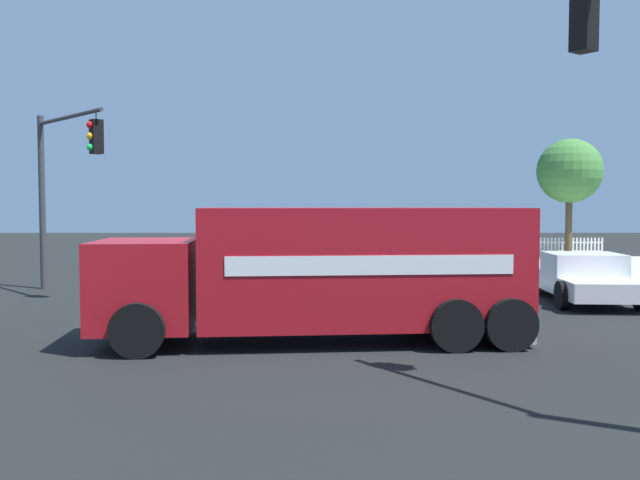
{
  "coord_description": "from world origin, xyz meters",
  "views": [
    {
      "loc": [
        -1.28,
        14.21,
        2.76
      ],
      "look_at": [
        -1.28,
        1.11,
        2.06
      ],
      "focal_mm": 37.52,
      "sensor_mm": 36.0,
      "label": 1
    }
  ],
  "objects_px": {
    "traffic_light_secondary": "(59,173)",
    "shade_tree_near": "(570,171)",
    "delivery_truck": "(325,271)",
    "pickup_white": "(581,276)"
  },
  "relations": [
    {
      "from": "delivery_truck",
      "to": "shade_tree_near",
      "type": "xyz_separation_m",
      "value": [
        -12.0,
        -19.13,
        2.92
      ]
    },
    {
      "from": "delivery_truck",
      "to": "pickup_white",
      "type": "xyz_separation_m",
      "value": [
        -7.33,
        -5.55,
        -0.7
      ]
    },
    {
      "from": "pickup_white",
      "to": "traffic_light_secondary",
      "type": "bearing_deg",
      "value": -6.24
    },
    {
      "from": "traffic_light_secondary",
      "to": "shade_tree_near",
      "type": "bearing_deg",
      "value": -149.45
    },
    {
      "from": "shade_tree_near",
      "to": "traffic_light_secondary",
      "type": "bearing_deg",
      "value": 30.55
    },
    {
      "from": "traffic_light_secondary",
      "to": "pickup_white",
      "type": "relative_size",
      "value": 1.06
    },
    {
      "from": "traffic_light_secondary",
      "to": "shade_tree_near",
      "type": "relative_size",
      "value": 0.97
    },
    {
      "from": "delivery_truck",
      "to": "shade_tree_near",
      "type": "height_order",
      "value": "shade_tree_near"
    },
    {
      "from": "pickup_white",
      "to": "shade_tree_near",
      "type": "xyz_separation_m",
      "value": [
        -4.68,
        -13.58,
        3.62
      ]
    },
    {
      "from": "delivery_truck",
      "to": "traffic_light_secondary",
      "type": "relative_size",
      "value": 1.54
    }
  ]
}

